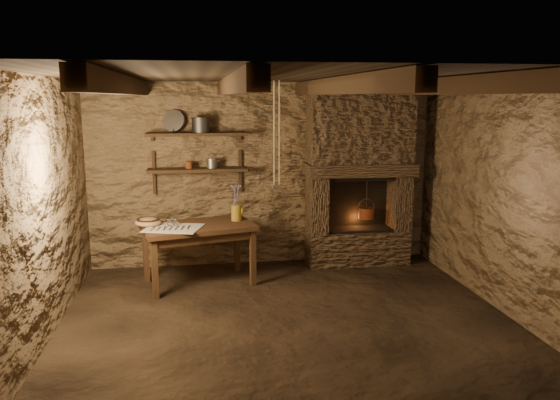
{
  "coord_description": "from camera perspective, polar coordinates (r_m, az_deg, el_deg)",
  "views": [
    {
      "loc": [
        -0.86,
        -5.1,
        2.2
      ],
      "look_at": [
        0.06,
        0.9,
        1.06
      ],
      "focal_mm": 35.0,
      "sensor_mm": 36.0,
      "label": 1
    }
  ],
  "objects": [
    {
      "name": "wooden_bowl",
      "position": [
        6.56,
        -13.6,
        -2.29
      ],
      "size": [
        0.32,
        0.32,
        0.11
      ],
      "primitive_type": "ellipsoid",
      "rotation": [
        0.0,
        0.0,
        -0.06
      ],
      "color": "#A87549",
      "rests_on": "work_table"
    },
    {
      "name": "drinking_glasses",
      "position": [
        6.47,
        -10.87,
        -2.26
      ],
      "size": [
        0.2,
        0.06,
        0.08
      ],
      "primitive_type": null,
      "color": "white",
      "rests_on": "linen_cloth"
    },
    {
      "name": "linen_cloth",
      "position": [
        6.36,
        -11.07,
        -2.89
      ],
      "size": [
        0.73,
        0.65,
        0.01
      ],
      "primitive_type": "cube",
      "rotation": [
        0.0,
        0.0,
        -0.3
      ],
      "color": "beige",
      "rests_on": "work_table"
    },
    {
      "name": "small_kettle",
      "position": [
        6.99,
        -7.14,
        3.83
      ],
      "size": [
        0.21,
        0.19,
        0.19
      ],
      "primitive_type": null,
      "rotation": [
        0.0,
        0.0,
        -0.39
      ],
      "color": "gray",
      "rests_on": "shelf_lower"
    },
    {
      "name": "left_wall",
      "position": [
        5.38,
        -23.56,
        -0.96
      ],
      "size": [
        0.04,
        4.0,
        2.4
      ],
      "primitive_type": "cube",
      "color": "brown",
      "rests_on": "floor"
    },
    {
      "name": "beam_far_left",
      "position": [
        5.14,
        -16.24,
        11.45
      ],
      "size": [
        0.14,
        3.95,
        0.16
      ],
      "primitive_type": "cube",
      "color": "black",
      "rests_on": "ceiling"
    },
    {
      "name": "shelf_upper",
      "position": [
        6.96,
        -8.72,
        6.82
      ],
      "size": [
        1.25,
        0.3,
        0.04
      ],
      "primitive_type": "cube",
      "color": "black",
      "rests_on": "back_wall"
    },
    {
      "name": "red_pot",
      "position": [
        7.33,
        9.0,
        -1.28
      ],
      "size": [
        0.26,
        0.26,
        0.54
      ],
      "rotation": [
        0.0,
        0.0,
        -0.37
      ],
      "color": "maroon",
      "rests_on": "hearth"
    },
    {
      "name": "shelf_lower",
      "position": [
        7.0,
        -8.61,
        3.14
      ],
      "size": [
        1.25,
        0.3,
        0.04
      ],
      "primitive_type": "cube",
      "color": "black",
      "rests_on": "back_wall"
    },
    {
      "name": "floor",
      "position": [
        5.62,
        0.76,
        -12.39
      ],
      "size": [
        4.5,
        4.5,
        0.0
      ],
      "primitive_type": "plane",
      "color": "black",
      "rests_on": "ground"
    },
    {
      "name": "iron_stockpot",
      "position": [
        6.95,
        -8.26,
        7.69
      ],
      "size": [
        0.24,
        0.24,
        0.17
      ],
      "primitive_type": "cylinder",
      "rotation": [
        0.0,
        0.0,
        -0.09
      ],
      "color": "#2C2927",
      "rests_on": "shelf_upper"
    },
    {
      "name": "back_wall",
      "position": [
        7.22,
        -1.84,
        2.69
      ],
      "size": [
        4.5,
        0.04,
        2.4
      ],
      "primitive_type": "cube",
      "color": "brown",
      "rests_on": "floor"
    },
    {
      "name": "beam_mid_right",
      "position": [
        5.28,
        6.3,
        11.77
      ],
      "size": [
        0.14,
        3.95,
        0.16
      ],
      "primitive_type": "cube",
      "color": "black",
      "rests_on": "ceiling"
    },
    {
      "name": "tin_pan",
      "position": [
        7.05,
        -11.04,
        8.11
      ],
      "size": [
        0.31,
        0.22,
        0.28
      ],
      "primitive_type": "cylinder",
      "rotation": [
        1.26,
        0.0,
        -0.37
      ],
      "color": "gray",
      "rests_on": "shelf_upper"
    },
    {
      "name": "right_wall",
      "position": [
        6.06,
        22.28,
        0.34
      ],
      "size": [
        0.04,
        4.0,
        2.4
      ],
      "primitive_type": "cube",
      "color": "brown",
      "rests_on": "floor"
    },
    {
      "name": "front_wall",
      "position": [
        3.37,
        6.47,
        -6.7
      ],
      "size": [
        4.5,
        0.04,
        2.4
      ],
      "primitive_type": "cube",
      "color": "brown",
      "rests_on": "floor"
    },
    {
      "name": "ceiling",
      "position": [
        5.18,
        0.83,
        12.86
      ],
      "size": [
        4.5,
        4.0,
        0.04
      ],
      "primitive_type": "cube",
      "color": "black",
      "rests_on": "back_wall"
    },
    {
      "name": "beam_far_right",
      "position": [
        5.62,
        16.39,
        11.34
      ],
      "size": [
        0.14,
        3.95,
        0.16
      ],
      "primitive_type": "cube",
      "color": "black",
      "rests_on": "ceiling"
    },
    {
      "name": "hearth",
      "position": [
        7.25,
        8.25,
        2.83
      ],
      "size": [
        1.43,
        0.51,
        2.3
      ],
      "color": "#3B2B1D",
      "rests_on": "floor"
    },
    {
      "name": "stoneware_jug",
      "position": [
        6.63,
        -4.57,
        -0.54
      ],
      "size": [
        0.16,
        0.16,
        0.44
      ],
      "rotation": [
        0.0,
        0.0,
        -0.29
      ],
      "color": "olive",
      "rests_on": "work_table"
    },
    {
      "name": "hanging_ropes",
      "position": [
        6.23,
        -0.35,
        6.97
      ],
      "size": [
        0.08,
        0.08,
        1.2
      ],
      "primitive_type": null,
      "color": "#BFB387",
      "rests_on": "ceiling"
    },
    {
      "name": "work_table",
      "position": [
        6.58,
        -8.48,
        -5.41
      ],
      "size": [
        1.41,
        1.01,
        0.73
      ],
      "rotation": [
        0.0,
        0.0,
        0.24
      ],
      "color": "#331F11",
      "rests_on": "floor"
    },
    {
      "name": "beam_mid_left",
      "position": [
        5.12,
        -4.83,
        11.84
      ],
      "size": [
        0.14,
        3.95,
        0.16
      ],
      "primitive_type": "cube",
      "color": "black",
      "rests_on": "ceiling"
    },
    {
      "name": "rusty_tin",
      "position": [
        6.99,
        -9.5,
        3.63
      ],
      "size": [
        0.1,
        0.1,
        0.09
      ],
      "primitive_type": "cylinder",
      "rotation": [
        0.0,
        0.0,
        0.15
      ],
      "color": "#612D13",
      "rests_on": "shelf_lower"
    },
    {
      "name": "pewter_cutlery_row",
      "position": [
        6.34,
        -11.08,
        -2.84
      ],
      "size": [
        0.55,
        0.34,
        0.01
      ],
      "primitive_type": null,
      "rotation": [
        0.0,
        0.0,
        -0.3
      ],
      "color": "#9C9B8E",
      "rests_on": "linen_cloth"
    }
  ]
}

